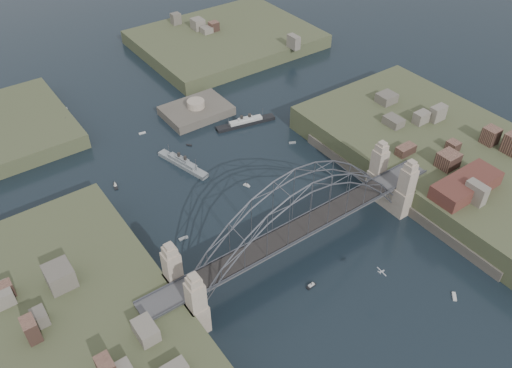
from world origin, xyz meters
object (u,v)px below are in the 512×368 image
(fort_island, at_px, (197,115))
(ocean_liner, at_px, (246,123))
(bridge, at_px, (301,216))
(naval_cruiser_far, at_px, (67,121))
(naval_cruiser_near, at_px, (183,164))
(wharf_shed, at_px, (466,185))

(fort_island, height_order, ocean_liner, fort_island)
(bridge, height_order, naval_cruiser_far, bridge)
(bridge, xyz_separation_m, naval_cruiser_near, (-6.09, 47.43, -11.43))
(bridge, bearing_deg, naval_cruiser_far, 106.16)
(fort_island, bearing_deg, wharf_shed, -69.15)
(wharf_shed, xyz_separation_m, naval_cruiser_near, (-50.09, 61.43, -9.11))
(fort_island, xyz_separation_m, naval_cruiser_near, (-18.09, -22.57, 1.23))
(naval_cruiser_near, bearing_deg, naval_cruiser_far, 115.03)
(fort_island, bearing_deg, naval_cruiser_near, -128.71)
(naval_cruiser_near, bearing_deg, fort_island, 51.29)
(wharf_shed, bearing_deg, bridge, 162.35)
(bridge, distance_m, ocean_liner, 60.44)
(bridge, distance_m, wharf_shed, 46.23)
(wharf_shed, distance_m, ocean_liner, 72.95)
(fort_island, xyz_separation_m, naval_cruiser_far, (-38.26, 20.63, 1.23))
(naval_cruiser_near, xyz_separation_m, ocean_liner, (28.30, 7.59, -0.11))
(naval_cruiser_near, relative_size, naval_cruiser_far, 1.13)
(fort_island, relative_size, wharf_shed, 1.10)
(bridge, height_order, wharf_shed, bridge)
(bridge, relative_size, naval_cruiser_near, 4.38)
(bridge, bearing_deg, wharf_shed, -17.65)
(naval_cruiser_far, height_order, ocean_liner, naval_cruiser_far)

